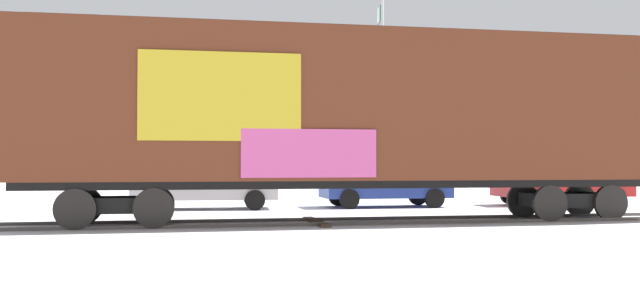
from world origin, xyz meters
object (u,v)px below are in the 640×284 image
object	(u,v)px
parked_car_silver	(204,183)
freight_car	(355,110)
parked_car_blue	(384,181)
parked_car_red	(561,180)
flagpole	(382,71)

from	to	relation	value
parked_car_silver	freight_car	bearing A→B (deg)	-59.40
freight_car	parked_car_silver	bearing A→B (deg)	120.60
parked_car_blue	parked_car_red	bearing A→B (deg)	-2.05
parked_car_silver	parked_car_red	distance (m)	12.34
parked_car_red	parked_car_silver	bearing A→B (deg)	178.63
freight_car	parked_car_red	bearing A→B (deg)	32.68
freight_car	parked_car_silver	world-z (taller)	freight_car
parked_car_blue	flagpole	bearing A→B (deg)	74.48
parked_car_red	parked_car_blue	bearing A→B (deg)	177.95
parked_car_silver	parked_car_blue	world-z (taller)	parked_car_blue
flagpole	freight_car	bearing A→B (deg)	-108.80
freight_car	parked_car_red	size ratio (longest dim) A/B	3.52
parked_car_blue	parked_car_silver	bearing A→B (deg)	179.35
flagpole	parked_car_red	size ratio (longest dim) A/B	1.91
freight_car	parked_car_blue	xyz separation A→B (m)	(2.46, 5.89, -1.92)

